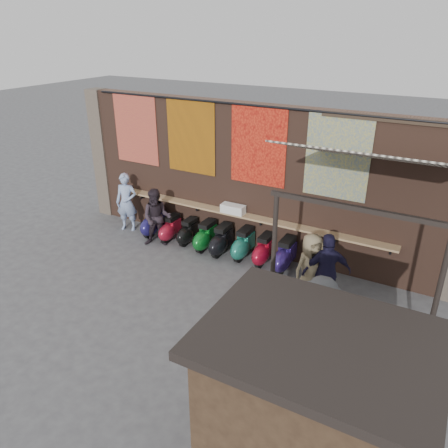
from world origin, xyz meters
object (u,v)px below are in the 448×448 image
at_px(scooter_stool_4, 222,240).
at_px(scooter_stool_6, 264,250).
at_px(shelf_box, 233,209).
at_px(market_stall, 310,426).
at_px(scooter_stool_0, 155,222).
at_px(shopper_navy, 327,272).
at_px(scooter_stool_3, 206,236).
at_px(scooter_stool_7, 285,255).
at_px(scooter_stool_2, 189,232).
at_px(shopper_tan, 310,270).
at_px(shopper_grey, 319,323).
at_px(diner_right, 157,218).
at_px(scooter_stool_5, 244,244).
at_px(diner_left, 127,202).
at_px(scooter_stool_1, 171,228).

bearing_deg(scooter_stool_4, scooter_stool_6, 3.61).
height_order(shelf_box, market_stall, market_stall).
bearing_deg(scooter_stool_0, shopper_navy, -11.66).
distance_m(scooter_stool_3, scooter_stool_4, 0.52).
bearing_deg(scooter_stool_6, scooter_stool_7, -3.94).
bearing_deg(scooter_stool_2, shopper_tan, -16.19).
bearing_deg(shopper_grey, market_stall, 123.17).
bearing_deg(diner_right, market_stall, -65.05).
bearing_deg(scooter_stool_3, scooter_stool_5, 3.23).
distance_m(shopper_navy, shopper_grey, 1.87).
relative_size(diner_left, shopper_tan, 1.04).
bearing_deg(diner_left, shopper_grey, -42.07).
xyz_separation_m(scooter_stool_2, scooter_stool_5, (1.77, 0.00, 0.05)).
bearing_deg(scooter_stool_5, scooter_stool_1, -178.38).
bearing_deg(shelf_box, scooter_stool_0, -173.58).
relative_size(scooter_stool_7, shopper_navy, 0.49).
bearing_deg(shelf_box, shopper_grey, -43.13).
height_order(shelf_box, diner_right, diner_right).
relative_size(scooter_stool_0, scooter_stool_7, 0.99).
distance_m(scooter_stool_0, scooter_stool_1, 0.62).
xyz_separation_m(scooter_stool_1, scooter_stool_5, (2.34, 0.07, 0.04)).
height_order(scooter_stool_0, shopper_tan, shopper_tan).
bearing_deg(diner_right, scooter_stool_1, 47.97).
bearing_deg(scooter_stool_5, scooter_stool_2, -179.96).
height_order(scooter_stool_1, scooter_stool_3, scooter_stool_3).
distance_m(shelf_box, scooter_stool_2, 1.59).
xyz_separation_m(scooter_stool_6, scooter_stool_7, (0.61, -0.04, 0.03)).
relative_size(scooter_stool_2, diner_right, 0.45).
bearing_deg(scooter_stool_2, scooter_stool_4, -4.43).
distance_m(scooter_stool_7, market_stall, 6.00).
bearing_deg(scooter_stool_4, scooter_stool_1, 179.19).
height_order(scooter_stool_0, scooter_stool_5, scooter_stool_0).
xyz_separation_m(scooter_stool_1, shopper_grey, (5.33, -2.93, 0.56)).
height_order(scooter_stool_0, scooter_stool_4, scooter_stool_0).
height_order(scooter_stool_4, diner_right, diner_right).
relative_size(diner_right, shopper_grey, 0.91).
distance_m(shelf_box, diner_left, 3.47).
relative_size(scooter_stool_7, shopper_tan, 0.52).
distance_m(scooter_stool_7, diner_left, 5.14).
height_order(shelf_box, shopper_navy, shopper_navy).
bearing_deg(shelf_box, diner_right, -158.91).
xyz_separation_m(shopper_grey, market_stall, (0.66, -2.47, 0.34)).
xyz_separation_m(shelf_box, diner_left, (-3.43, -0.36, -0.35)).
distance_m(diner_left, diner_right, 1.49).
bearing_deg(scooter_stool_4, shopper_navy, -18.64).
distance_m(scooter_stool_1, scooter_stool_6, 2.94).
distance_m(scooter_stool_0, scooter_stool_2, 1.18).
xyz_separation_m(diner_left, market_stall, (7.55, -5.35, 0.38)).
height_order(scooter_stool_5, diner_right, diner_right).
relative_size(shelf_box, scooter_stool_7, 0.74).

